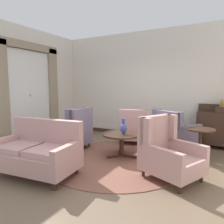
# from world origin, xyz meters

# --- Properties ---
(ground) EXTENTS (8.41, 8.41, 0.00)m
(ground) POSITION_xyz_m (0.00, 0.00, 0.00)
(ground) COLOR brown
(wall_back) EXTENTS (6.17, 0.08, 3.21)m
(wall_back) POSITION_xyz_m (0.00, 2.62, 1.61)
(wall_back) COLOR silver
(wall_back) RESTS_ON ground
(wall_left) EXTENTS (0.08, 3.67, 3.21)m
(wall_left) POSITION_xyz_m (-3.00, 0.79, 1.61)
(wall_left) COLOR silver
(wall_left) RESTS_ON ground
(baseboard_back) EXTENTS (6.01, 0.03, 0.12)m
(baseboard_back) POSITION_xyz_m (0.00, 2.57, 0.06)
(baseboard_back) COLOR #382319
(baseboard_back) RESTS_ON ground
(area_rug) EXTENTS (2.93, 2.93, 0.01)m
(area_rug) POSITION_xyz_m (0.00, 0.30, 0.01)
(area_rug) COLOR brown
(area_rug) RESTS_ON ground
(window_with_curtains) EXTENTS (0.12, 2.07, 2.76)m
(window_with_curtains) POSITION_xyz_m (-2.91, 0.61, 1.48)
(window_with_curtains) COLOR silver
(coffee_table) EXTENTS (0.88, 0.88, 0.53)m
(coffee_table) POSITION_xyz_m (0.02, 0.56, 0.43)
(coffee_table) COLOR #382319
(coffee_table) RESTS_ON ground
(porcelain_vase) EXTENTS (0.15, 0.15, 0.35)m
(porcelain_vase) POSITION_xyz_m (0.08, 0.52, 0.68)
(porcelain_vase) COLOR #384C93
(porcelain_vase) RESTS_ON coffee_table
(settee) EXTENTS (1.57, 0.96, 0.96)m
(settee) POSITION_xyz_m (-0.88, -1.02, 0.40)
(settee) COLOR tan
(settee) RESTS_ON ground
(armchair_near_window) EXTENTS (0.96, 1.00, 0.96)m
(armchair_near_window) POSITION_xyz_m (-0.19, 1.73, 0.42)
(armchair_near_window) COLOR tan
(armchair_near_window) RESTS_ON ground
(armchair_foreground_right) EXTENTS (1.19, 1.21, 0.99)m
(armchair_foreground_right) POSITION_xyz_m (0.90, 1.71, 0.42)
(armchair_foreground_right) COLOR slate
(armchair_foreground_right) RESTS_ON ground
(armchair_beside_settee) EXTENTS (0.90, 0.80, 1.04)m
(armchair_beside_settee) POSITION_xyz_m (-1.29, 0.48, 0.43)
(armchair_beside_settee) COLOR slate
(armchair_beside_settee) RESTS_ON ground
(armchair_back_corner) EXTENTS (1.13, 1.06, 1.05)m
(armchair_back_corner) POSITION_xyz_m (1.19, -0.05, 0.43)
(armchair_back_corner) COLOR tan
(armchair_back_corner) RESTS_ON ground
(side_table) EXTENTS (0.59, 0.59, 0.68)m
(side_table) POSITION_xyz_m (1.58, 1.17, 0.42)
(side_table) COLOR #382319
(side_table) RESTS_ON ground
(sideboard) EXTENTS (1.07, 0.39, 1.11)m
(sideboard) POSITION_xyz_m (1.90, 2.33, 0.52)
(sideboard) COLOR #382319
(sideboard) RESTS_ON ground
(gramophone) EXTENTS (0.41, 0.46, 0.46)m
(gramophone) POSITION_xyz_m (1.95, 2.25, 1.14)
(gramophone) COLOR #382319
(gramophone) RESTS_ON sideboard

